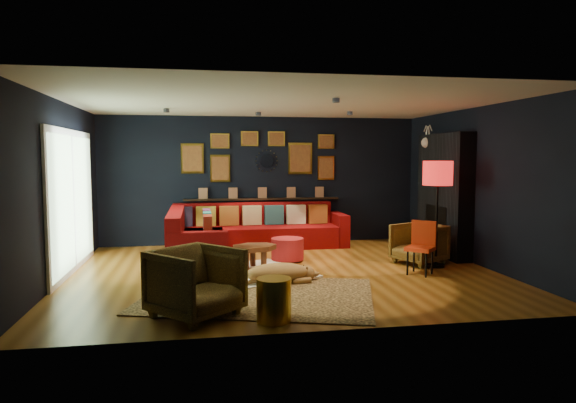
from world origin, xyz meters
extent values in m
plane|color=#8F5D20|center=(0.00, 0.00, 0.00)|extent=(6.50, 6.50, 0.00)
plane|color=black|center=(0.00, 2.75, 1.30)|extent=(6.50, 0.00, 6.50)
plane|color=black|center=(0.00, -2.75, 1.30)|extent=(6.50, 0.00, 6.50)
plane|color=black|center=(-3.25, 0.00, 1.30)|extent=(0.00, 5.50, 5.50)
plane|color=black|center=(3.25, 0.00, 1.30)|extent=(0.00, 5.50, 5.50)
plane|color=beige|center=(0.00, 0.00, 2.60)|extent=(6.50, 6.50, 0.00)
cube|color=maroon|center=(-0.20, 2.25, 0.21)|extent=(3.20, 0.95, 0.42)
cube|color=maroon|center=(-0.20, 2.60, 0.63)|extent=(3.20, 0.24, 0.46)
cube|color=maroon|center=(1.50, 2.25, 0.32)|extent=(0.22, 0.95, 0.64)
cube|color=maroon|center=(-1.32, 1.15, 0.21)|extent=(0.95, 2.20, 0.42)
cube|color=maroon|center=(-1.68, 1.15, 0.63)|extent=(0.24, 2.20, 0.46)
cube|color=maroon|center=(-1.32, 0.15, 0.32)|extent=(0.95, 0.22, 0.64)
cube|color=#2C2741|center=(-1.60, 2.40, 0.62)|extent=(0.38, 0.14, 0.38)
cube|color=gold|center=(-1.15, 2.40, 0.62)|extent=(0.38, 0.14, 0.38)
cube|color=#9E5C22|center=(-0.70, 2.40, 0.62)|extent=(0.38, 0.14, 0.38)
cube|color=tan|center=(-0.25, 2.40, 0.62)|extent=(0.38, 0.14, 0.38)
cube|color=#26515A|center=(0.20, 2.40, 0.62)|extent=(0.38, 0.14, 0.38)
cube|color=beige|center=(0.65, 2.40, 0.62)|extent=(0.38, 0.14, 0.38)
cube|color=brown|center=(1.10, 2.40, 0.62)|extent=(0.38, 0.14, 0.38)
cube|color=#60295F|center=(-1.15, 1.85, 0.62)|extent=(0.14, 0.38, 0.38)
cube|color=#1A6668|center=(-1.15, 1.35, 0.62)|extent=(0.14, 0.38, 0.38)
cube|color=maroon|center=(-1.15, 0.85, 0.62)|extent=(0.14, 0.38, 0.38)
cube|color=black|center=(0.00, 2.68, 0.92)|extent=(3.20, 0.12, 0.04)
cube|color=gold|center=(-1.40, 2.72, 1.75)|extent=(0.45, 0.03, 0.60)
cube|color=#945C2A|center=(-1.40, 2.70, 1.75)|extent=(0.38, 0.01, 0.51)
cube|color=gold|center=(-0.85, 2.72, 1.55)|extent=(0.40, 0.03, 0.55)
cube|color=#945C2A|center=(-0.85, 2.70, 1.55)|extent=(0.34, 0.01, 0.47)
cube|color=gold|center=(-0.85, 2.72, 2.10)|extent=(0.38, 0.03, 0.30)
cube|color=#945C2A|center=(-0.85, 2.70, 2.10)|extent=(0.32, 0.01, 0.25)
cube|color=gold|center=(0.80, 2.72, 1.75)|extent=(0.50, 0.03, 0.65)
cube|color=#945C2A|center=(0.80, 2.70, 1.75)|extent=(0.42, 0.01, 0.55)
cube|color=gold|center=(1.35, 2.72, 1.55)|extent=(0.35, 0.03, 0.50)
cube|color=#945C2A|center=(1.35, 2.70, 1.55)|extent=(0.30, 0.01, 0.42)
cube|color=gold|center=(1.35, 2.72, 2.10)|extent=(0.35, 0.03, 0.30)
cube|color=#945C2A|center=(1.35, 2.70, 2.10)|extent=(0.30, 0.01, 0.25)
cube|color=gold|center=(-0.25, 2.72, 2.15)|extent=(0.35, 0.03, 0.30)
cube|color=#945C2A|center=(-0.25, 2.70, 2.15)|extent=(0.30, 0.01, 0.25)
cube|color=gold|center=(0.30, 2.72, 2.15)|extent=(0.35, 0.03, 0.30)
cube|color=#945C2A|center=(0.30, 2.70, 2.15)|extent=(0.30, 0.01, 0.25)
cylinder|color=silver|center=(0.10, 2.72, 1.70)|extent=(0.28, 0.03, 0.28)
cone|color=gold|center=(0.32, 2.72, 1.70)|extent=(0.03, 0.16, 0.03)
cone|color=gold|center=(0.30, 2.72, 1.78)|extent=(0.04, 0.16, 0.04)
cone|color=gold|center=(0.26, 2.72, 1.86)|extent=(0.04, 0.16, 0.04)
cone|color=gold|center=(0.18, 2.72, 1.90)|extent=(0.04, 0.16, 0.04)
cone|color=gold|center=(0.10, 2.72, 1.92)|extent=(0.03, 0.16, 0.03)
cone|color=gold|center=(0.02, 2.72, 1.90)|extent=(0.04, 0.16, 0.04)
cone|color=gold|center=(-0.06, 2.72, 1.86)|extent=(0.04, 0.16, 0.04)
cone|color=gold|center=(-0.10, 2.72, 1.78)|extent=(0.04, 0.16, 0.04)
cone|color=gold|center=(-0.12, 2.72, 1.70)|extent=(0.03, 0.16, 0.03)
cone|color=gold|center=(-0.10, 2.72, 1.62)|extent=(0.04, 0.16, 0.04)
cone|color=gold|center=(-0.06, 2.72, 1.54)|extent=(0.04, 0.16, 0.04)
cone|color=gold|center=(0.02, 2.72, 1.50)|extent=(0.04, 0.16, 0.04)
cone|color=gold|center=(0.10, 2.72, 1.48)|extent=(0.03, 0.16, 0.03)
cone|color=gold|center=(0.18, 2.72, 1.50)|extent=(0.04, 0.16, 0.04)
cone|color=gold|center=(0.26, 2.72, 1.54)|extent=(0.04, 0.16, 0.04)
cone|color=gold|center=(0.30, 2.72, 1.62)|extent=(0.04, 0.16, 0.04)
cube|color=black|center=(3.10, 0.90, 1.10)|extent=(0.30, 1.60, 2.20)
cube|color=black|center=(3.04, 0.90, 0.45)|extent=(0.20, 0.80, 0.90)
cone|color=white|center=(3.19, 1.40, 2.05)|extent=(0.35, 0.28, 0.28)
sphere|color=white|center=(2.97, 1.40, 2.05)|extent=(0.20, 0.20, 0.20)
cylinder|color=white|center=(2.99, 1.34, 2.22)|extent=(0.02, 0.10, 0.28)
cylinder|color=white|center=(2.99, 1.46, 2.22)|extent=(0.02, 0.10, 0.28)
cube|color=white|center=(-3.22, 0.60, 1.10)|extent=(0.04, 2.80, 2.20)
cube|color=#A7D2A0|center=(-3.20, 0.60, 1.10)|extent=(0.01, 2.60, 2.00)
cube|color=white|center=(-3.19, 0.60, 1.10)|extent=(0.02, 0.06, 2.00)
cylinder|color=black|center=(-1.80, 1.20, 2.56)|extent=(0.10, 0.10, 0.06)
cylinder|color=black|center=(-0.20, 1.60, 2.56)|extent=(0.10, 0.10, 0.06)
cylinder|color=black|center=(1.40, 1.20, 2.56)|extent=(0.10, 0.10, 0.06)
cylinder|color=black|center=(0.60, -0.80, 2.56)|extent=(0.10, 0.10, 0.06)
cube|color=white|center=(-0.77, -0.20, 0.01)|extent=(2.56, 2.27, 0.03)
cube|color=tan|center=(-0.54, -1.31, 0.01)|extent=(3.35, 2.80, 0.02)
cylinder|color=#623016|center=(-0.58, 0.07, 0.18)|extent=(0.09, 0.09, 0.29)
cylinder|color=#623016|center=(-0.30, 0.07, 0.18)|extent=(0.09, 0.09, 0.29)
cylinder|color=#623016|center=(-0.44, 0.39, 0.18)|extent=(0.09, 0.09, 0.29)
cylinder|color=#A51B1E|center=(0.20, 0.82, 0.21)|extent=(0.56, 0.56, 0.37)
imported|color=gold|center=(-1.33, -2.05, 0.43)|extent=(1.14, 1.14, 0.86)
imported|color=gold|center=(2.33, 0.24, 0.37)|extent=(0.91, 0.93, 0.73)
cylinder|color=gold|center=(-0.50, -2.35, 0.24)|extent=(0.38, 0.38, 0.48)
cylinder|color=black|center=(1.81, -0.54, 0.20)|extent=(0.03, 0.03, 0.40)
cylinder|color=black|center=(2.02, -0.73, 0.20)|extent=(0.03, 0.03, 0.40)
cylinder|color=black|center=(2.00, -0.33, 0.20)|extent=(0.03, 0.03, 0.40)
cylinder|color=black|center=(2.21, -0.52, 0.20)|extent=(0.03, 0.03, 0.40)
cube|color=red|center=(2.01, -0.53, 0.40)|extent=(0.54, 0.54, 0.06)
cube|color=red|center=(2.12, -0.41, 0.62)|extent=(0.31, 0.29, 0.38)
cylinder|color=black|center=(2.50, -0.05, 0.02)|extent=(0.29, 0.29, 0.04)
cylinder|color=black|center=(2.50, -0.05, 0.73)|extent=(0.04, 0.04, 1.39)
cylinder|color=#B11512|center=(2.50, -0.05, 1.52)|extent=(0.47, 0.47, 0.39)
camera|label=1|loc=(-1.29, -7.74, 1.79)|focal=32.00mm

